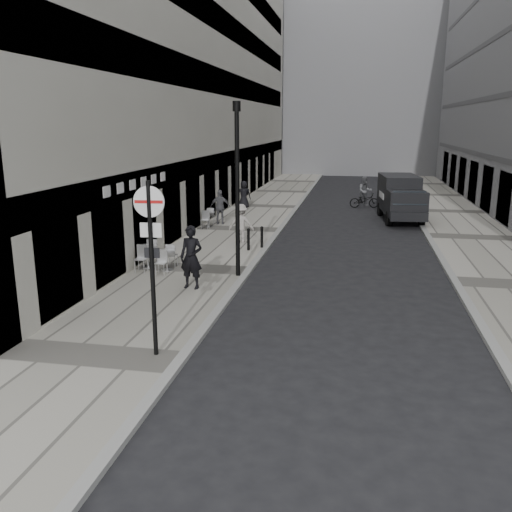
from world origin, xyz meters
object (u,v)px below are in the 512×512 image
Objects in this scene: sign_post at (151,246)px; panel_van at (400,196)px; cyclist at (364,196)px; lamppost at (237,182)px; walking_man at (191,257)px.

sign_post reaches higher than panel_van.
panel_van is 4.63m from cyclist.
sign_post is 20.68m from panel_van.
lamppost reaches higher than panel_van.
sign_post reaches higher than walking_man.
cyclist is at bearing 108.15° from panel_van.
sign_post is 6.74m from lamppost.
walking_man is 19.53m from cyclist.
sign_post reaches higher than cyclist.
walking_man is 2.98m from lamppost.
sign_post is 1.98× the size of cyclist.
walking_man is 0.38× the size of panel_van.
lamppost reaches higher than cyclist.
cyclist is (-1.86, 4.20, -0.58)m from panel_van.
panel_van reaches higher than cyclist.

